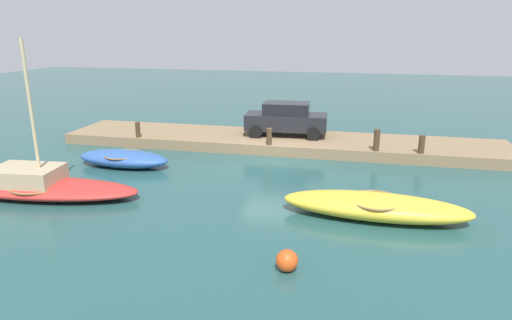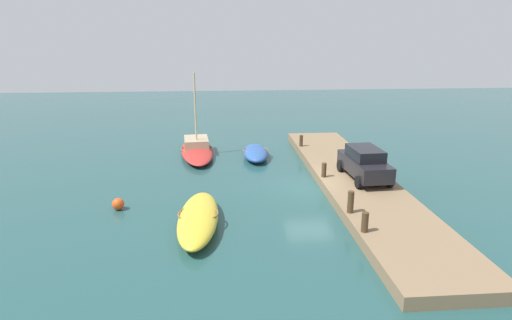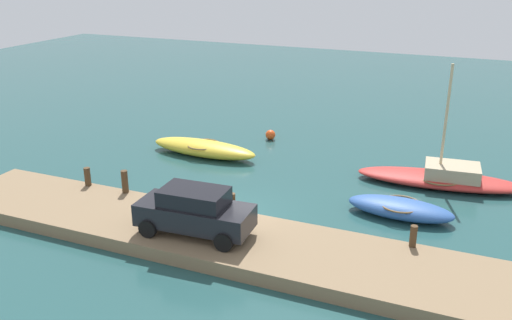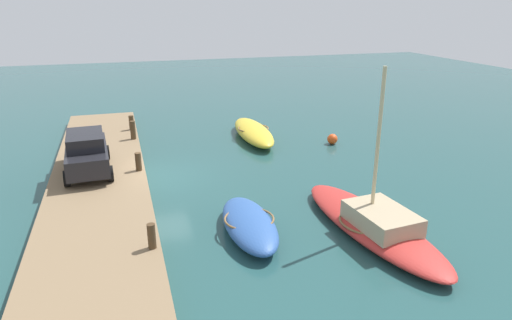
{
  "view_description": "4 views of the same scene",
  "coord_description": "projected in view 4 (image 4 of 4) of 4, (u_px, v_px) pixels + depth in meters",
  "views": [
    {
      "loc": [
        -3.73,
        19.35,
        5.81
      ],
      "look_at": [
        0.02,
        2.91,
        0.83
      ],
      "focal_mm": 31.65,
      "sensor_mm": 36.0,
      "label": 1
    },
    {
      "loc": [
        -21.57,
        4.67,
        7.84
      ],
      "look_at": [
        1.49,
        2.75,
        1.16
      ],
      "focal_mm": 30.62,
      "sensor_mm": 36.0,
      "label": 2
    },
    {
      "loc": [
        8.44,
        -17.83,
        9.63
      ],
      "look_at": [
        -0.82,
        4.01,
        0.85
      ],
      "focal_mm": 38.57,
      "sensor_mm": 36.0,
      "label": 3
    },
    {
      "loc": [
        18.82,
        -1.28,
        7.26
      ],
      "look_at": [
        0.75,
        4.25,
        0.63
      ],
      "focal_mm": 31.68,
      "sensor_mm": 36.0,
      "label": 4
    }
  ],
  "objects": [
    {
      "name": "ground_plane",
      "position": [
        158.0,
        178.0,
        19.74
      ],
      "size": [
        84.0,
        84.0,
        0.0
      ],
      "primitive_type": "plane",
      "color": "#234C4C"
    },
    {
      "name": "dock_platform",
      "position": [
        99.0,
        178.0,
        18.99
      ],
      "size": [
        21.87,
        3.78,
        0.5
      ],
      "primitive_type": "cube",
      "color": "#846B4C",
      "rests_on": "ground_plane"
    },
    {
      "name": "motorboat_yellow",
      "position": [
        253.0,
        132.0,
        25.2
      ],
      "size": [
        5.89,
        1.87,
        0.79
      ],
      "rotation": [
        0.0,
        0.0,
        -0.04
      ],
      "color": "gold",
      "rests_on": "ground_plane"
    },
    {
      "name": "rowboat_blue",
      "position": [
        249.0,
        224.0,
        14.85
      ],
      "size": [
        4.18,
        1.74,
        0.7
      ],
      "rotation": [
        0.0,
        0.0,
        -0.03
      ],
      "color": "#2D569E",
      "rests_on": "ground_plane"
    },
    {
      "name": "sailboat_red",
      "position": [
        373.0,
        223.0,
        14.83
      ],
      "size": [
        7.38,
        2.73,
        5.48
      ],
      "rotation": [
        0.0,
        0.0,
        0.09
      ],
      "color": "#B72D28",
      "rests_on": "ground_plane"
    },
    {
      "name": "mooring_post_west",
      "position": [
        131.0,
        123.0,
        25.13
      ],
      "size": [
        0.26,
        0.26,
        0.8
      ],
      "primitive_type": "cylinder",
      "color": "#47331E",
      "rests_on": "dock_platform"
    },
    {
      "name": "mooring_post_mid_west",
      "position": [
        133.0,
        130.0,
        23.38
      ],
      "size": [
        0.27,
        0.27,
        0.96
      ],
      "primitive_type": "cylinder",
      "color": "#47331E",
      "rests_on": "dock_platform"
    },
    {
      "name": "mooring_post_mid_east",
      "position": [
        138.0,
        162.0,
        19.02
      ],
      "size": [
        0.25,
        0.25,
        0.78
      ],
      "primitive_type": "cylinder",
      "color": "#47331E",
      "rests_on": "dock_platform"
    },
    {
      "name": "mooring_post_east",
      "position": [
        152.0,
        236.0,
        12.99
      ],
      "size": [
        0.24,
        0.24,
        0.77
      ],
      "primitive_type": "cylinder",
      "color": "#47331E",
      "rests_on": "dock_platform"
    },
    {
      "name": "parked_car",
      "position": [
        87.0,
        152.0,
        18.73
      ],
      "size": [
        4.14,
        2.02,
        1.68
      ],
      "rotation": [
        0.0,
        0.0,
        0.05
      ],
      "color": "black",
      "rests_on": "dock_platform"
    },
    {
      "name": "marker_buoy",
      "position": [
        332.0,
        139.0,
        24.3
      ],
      "size": [
        0.56,
        0.56,
        0.56
      ],
      "primitive_type": "sphere",
      "color": "#E54C19",
      "rests_on": "ground_plane"
    }
  ]
}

